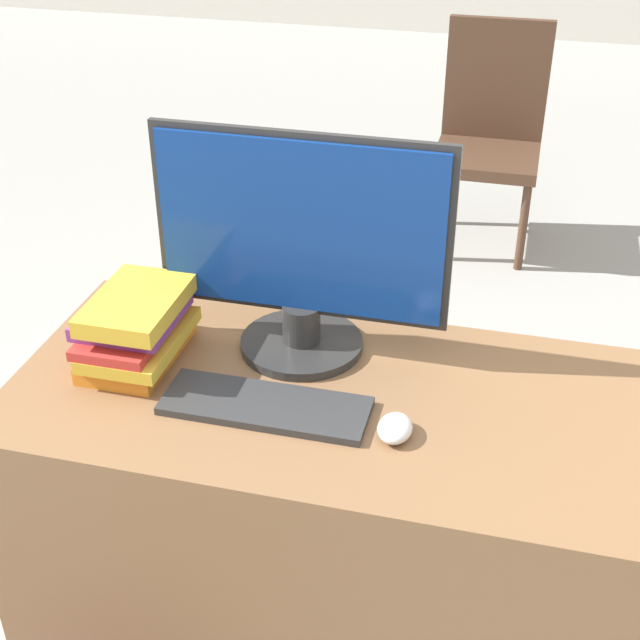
{
  "coord_description": "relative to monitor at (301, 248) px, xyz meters",
  "views": [
    {
      "loc": [
        0.26,
        -1.07,
        1.8
      ],
      "look_at": [
        -0.08,
        0.28,
        0.96
      ],
      "focal_mm": 50.0,
      "sensor_mm": 36.0,
      "label": 1
    }
  ],
  "objects": [
    {
      "name": "far_chair",
      "position": [
        0.23,
        2.25,
        -0.49
      ],
      "size": [
        0.44,
        0.44,
        0.95
      ],
      "rotation": [
        0.0,
        0.0,
        0.03
      ],
      "color": "#4C3323",
      "rests_on": "ground_plane"
    },
    {
      "name": "monitor",
      "position": [
        0.0,
        0.0,
        0.0
      ],
      "size": [
        0.6,
        0.26,
        0.47
      ],
      "color": "#282828",
      "rests_on": "desk"
    },
    {
      "name": "desk",
      "position": [
        0.17,
        -0.15,
        -0.62
      ],
      "size": [
        1.42,
        0.62,
        0.77
      ],
      "color": "brown",
      "rests_on": "ground_plane"
    },
    {
      "name": "mouse",
      "position": [
        0.24,
        -0.25,
        -0.22
      ],
      "size": [
        0.06,
        0.09,
        0.04
      ],
      "color": "silver",
      "rests_on": "desk"
    },
    {
      "name": "keyboard",
      "position": [
        -0.01,
        -0.23,
        -0.23
      ],
      "size": [
        0.4,
        0.14,
        0.02
      ],
      "color": "#2D2D2D",
      "rests_on": "desk"
    },
    {
      "name": "book_stack",
      "position": [
        -0.32,
        -0.13,
        -0.16
      ],
      "size": [
        0.19,
        0.28,
        0.15
      ],
      "color": "orange",
      "rests_on": "desk"
    }
  ]
}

